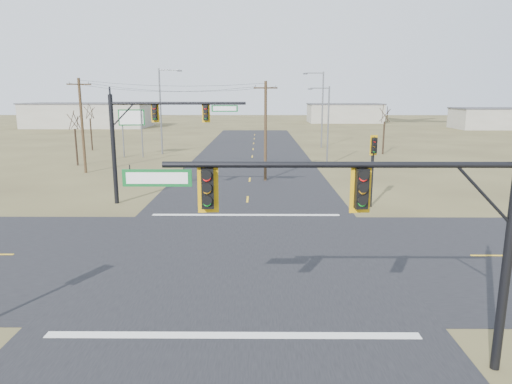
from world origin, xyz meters
TOP-DOWN VIEW (x-y plane):
  - ground at (0.00, 0.00)m, footprint 320.00×320.00m
  - road_ew at (0.00, 0.00)m, footprint 160.00×14.00m
  - road_ns at (0.00, 0.00)m, footprint 14.00×160.00m
  - stop_bar_near at (0.00, -7.50)m, footprint 12.00×0.40m
  - stop_bar_far at (0.00, 7.50)m, footprint 12.00×0.40m
  - mast_arm_near at (3.55, -9.21)m, footprint 10.33×0.45m
  - mast_arm_far at (-6.45, 10.82)m, footprint 9.40×0.43m
  - pedestal_signal_ne at (8.54, 9.77)m, footprint 0.67×0.59m
  - utility_pole_near at (1.41, 19.70)m, footprint 2.09×0.71m
  - utility_pole_far at (-16.42, 23.89)m, footprint 2.15×0.88m
  - highway_sign at (-14.77, 35.49)m, footprint 3.10×0.56m
  - streetlight_a at (8.16, 29.12)m, footprint 2.37×0.25m
  - streetlight_b at (9.79, 46.30)m, footprint 3.04×0.49m
  - streetlight_c at (-11.58, 38.56)m, footprint 3.04×0.44m
  - bare_tree_a at (-19.08, 28.66)m, footprint 2.95×2.95m
  - bare_tree_b at (-22.55, 42.82)m, footprint 2.64×2.64m
  - bare_tree_c at (17.05, 38.70)m, footprint 3.68×3.68m
  - warehouse_left at (-40.00, 90.00)m, footprint 28.00×14.00m
  - warehouse_mid at (25.00, 110.00)m, footprint 20.00×12.00m
  - warehouse_right at (55.00, 85.00)m, footprint 18.00×10.00m

SIDE VIEW (x-z plane):
  - ground at x=0.00m, z-range 0.00..0.00m
  - road_ew at x=0.00m, z-range 0.00..0.02m
  - road_ns at x=0.00m, z-range 0.00..0.02m
  - stop_bar_near at x=0.00m, z-range 0.03..0.03m
  - stop_bar_far at x=0.00m, z-range 0.03..0.03m
  - warehouse_right at x=55.00m, z-range 0.00..4.50m
  - warehouse_mid at x=25.00m, z-range 0.00..5.00m
  - warehouse_left at x=-40.00m, z-range 0.00..5.50m
  - pedestal_signal_ne at x=8.54m, z-range 1.05..6.02m
  - highway_sign at x=-14.77m, z-range 1.23..7.09m
  - utility_pole_near at x=1.41m, z-range 0.20..8.97m
  - mast_arm_near at x=3.55m, z-range 1.48..7.88m
  - streetlight_a at x=8.16m, z-range 0.52..9.02m
  - utility_pole_far at x=-16.42m, z-range 0.19..9.37m
  - bare_tree_a at x=-19.08m, z-range 1.82..8.07m
  - bare_tree_c at x=17.05m, z-range 1.91..8.62m
  - bare_tree_b at x=-22.55m, z-range 2.02..8.75m
  - mast_arm_far at x=-6.45m, z-range 1.66..9.28m
  - streetlight_b at x=9.79m, z-range 0.67..11.53m
  - streetlight_c at x=-11.58m, z-range 0.67..11.55m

